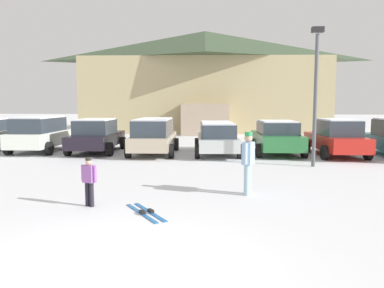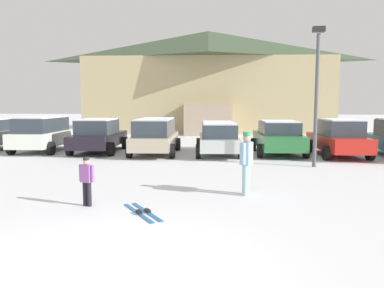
{
  "view_description": "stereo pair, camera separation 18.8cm",
  "coord_description": "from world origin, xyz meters",
  "px_view_note": "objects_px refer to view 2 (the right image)",
  "views": [
    {
      "loc": [
        1.51,
        -5.0,
        2.4
      ],
      "look_at": [
        0.54,
        8.01,
        0.99
      ],
      "focal_mm": 35.0,
      "sensor_mm": 36.0,
      "label": 1
    },
    {
      "loc": [
        1.69,
        -4.99,
        2.4
      ],
      "look_at": [
        0.54,
        8.01,
        0.99
      ],
      "focal_mm": 35.0,
      "sensor_mm": 36.0,
      "label": 2
    }
  ],
  "objects_px": {
    "parked_black_sedan": "(99,135)",
    "parked_beige_suv": "(155,135)",
    "ski_lodge": "(208,81)",
    "lamp_post": "(317,89)",
    "pair_of_skis": "(143,212)",
    "skier_child_in_purple_jacket": "(87,178)",
    "parked_red_sedan": "(338,138)",
    "parked_silver_wagon": "(218,137)",
    "parked_green_coupe": "(278,137)",
    "skier_adult_in_blue_parka": "(246,160)",
    "parked_white_suv": "(42,133)"
  },
  "relations": [
    {
      "from": "parked_black_sedan",
      "to": "parked_beige_suv",
      "type": "distance_m",
      "value": 2.97
    },
    {
      "from": "ski_lodge",
      "to": "lamp_post",
      "type": "bearing_deg",
      "value": -75.29
    },
    {
      "from": "ski_lodge",
      "to": "pair_of_skis",
      "type": "height_order",
      "value": "ski_lodge"
    },
    {
      "from": "pair_of_skis",
      "to": "skier_child_in_purple_jacket",
      "type": "bearing_deg",
      "value": 162.43
    },
    {
      "from": "parked_red_sedan",
      "to": "pair_of_skis",
      "type": "xyz_separation_m",
      "value": [
        -6.95,
        -9.62,
        -0.83
      ]
    },
    {
      "from": "parked_silver_wagon",
      "to": "parked_beige_suv",
      "type": "bearing_deg",
      "value": -177.37
    },
    {
      "from": "parked_green_coupe",
      "to": "lamp_post",
      "type": "xyz_separation_m",
      "value": [
        0.89,
        -3.49,
        2.14
      ]
    },
    {
      "from": "skier_child_in_purple_jacket",
      "to": "skier_adult_in_blue_parka",
      "type": "bearing_deg",
      "value": 20.63
    },
    {
      "from": "ski_lodge",
      "to": "skier_child_in_purple_jacket",
      "type": "xyz_separation_m",
      "value": [
        -1.68,
        -24.94,
        -3.74
      ]
    },
    {
      "from": "parked_green_coupe",
      "to": "skier_adult_in_blue_parka",
      "type": "distance_m",
      "value": 8.41
    },
    {
      "from": "ski_lodge",
      "to": "lamp_post",
      "type": "height_order",
      "value": "ski_lodge"
    },
    {
      "from": "lamp_post",
      "to": "parked_green_coupe",
      "type": "bearing_deg",
      "value": 104.31
    },
    {
      "from": "parked_white_suv",
      "to": "parked_silver_wagon",
      "type": "bearing_deg",
      "value": -1.55
    },
    {
      "from": "parked_black_sedan",
      "to": "parked_beige_suv",
      "type": "bearing_deg",
      "value": -8.46
    },
    {
      "from": "parked_black_sedan",
      "to": "lamp_post",
      "type": "relative_size",
      "value": 0.87
    },
    {
      "from": "parked_white_suv",
      "to": "parked_black_sedan",
      "type": "bearing_deg",
      "value": 1.2
    },
    {
      "from": "ski_lodge",
      "to": "parked_red_sedan",
      "type": "height_order",
      "value": "ski_lodge"
    },
    {
      "from": "skier_adult_in_blue_parka",
      "to": "parked_silver_wagon",
      "type": "bearing_deg",
      "value": 96.41
    },
    {
      "from": "parked_white_suv",
      "to": "skier_adult_in_blue_parka",
      "type": "xyz_separation_m",
      "value": [
        9.7,
        -8.16,
        0.0
      ]
    },
    {
      "from": "pair_of_skis",
      "to": "skier_adult_in_blue_parka",
      "type": "bearing_deg",
      "value": 38.44
    },
    {
      "from": "skier_adult_in_blue_parka",
      "to": "parked_green_coupe",
      "type": "bearing_deg",
      "value": 76.61
    },
    {
      "from": "parked_green_coupe",
      "to": "pair_of_skis",
      "type": "relative_size",
      "value": 2.92
    },
    {
      "from": "parked_black_sedan",
      "to": "skier_adult_in_blue_parka",
      "type": "relative_size",
      "value": 2.72
    },
    {
      "from": "parked_beige_suv",
      "to": "skier_child_in_purple_jacket",
      "type": "xyz_separation_m",
      "value": [
        0.11,
        -9.21,
        -0.26
      ]
    },
    {
      "from": "skier_child_in_purple_jacket",
      "to": "skier_adult_in_blue_parka",
      "type": "height_order",
      "value": "skier_adult_in_blue_parka"
    },
    {
      "from": "parked_black_sedan",
      "to": "parked_red_sedan",
      "type": "xyz_separation_m",
      "value": [
        11.42,
        -0.48,
        0.02
      ]
    },
    {
      "from": "parked_silver_wagon",
      "to": "parked_green_coupe",
      "type": "distance_m",
      "value": 2.85
    },
    {
      "from": "parked_green_coupe",
      "to": "skier_adult_in_blue_parka",
      "type": "bearing_deg",
      "value": -103.39
    },
    {
      "from": "ski_lodge",
      "to": "parked_green_coupe",
      "type": "bearing_deg",
      "value": -75.2
    },
    {
      "from": "lamp_post",
      "to": "pair_of_skis",
      "type": "bearing_deg",
      "value": -128.38
    },
    {
      "from": "parked_black_sedan",
      "to": "parked_red_sedan",
      "type": "bearing_deg",
      "value": -2.4
    },
    {
      "from": "ski_lodge",
      "to": "parked_red_sedan",
      "type": "bearing_deg",
      "value": -67.0
    },
    {
      "from": "parked_white_suv",
      "to": "skier_adult_in_blue_parka",
      "type": "relative_size",
      "value": 2.45
    },
    {
      "from": "ski_lodge",
      "to": "parked_green_coupe",
      "type": "relative_size",
      "value": 4.8
    },
    {
      "from": "parked_beige_suv",
      "to": "skier_child_in_purple_jacket",
      "type": "bearing_deg",
      "value": -89.34
    },
    {
      "from": "parked_white_suv",
      "to": "lamp_post",
      "type": "xyz_separation_m",
      "value": [
        12.54,
        -3.47,
        2.02
      ]
    },
    {
      "from": "ski_lodge",
      "to": "parked_white_suv",
      "type": "xyz_separation_m",
      "value": [
        -7.6,
        -15.35,
        -3.46
      ]
    },
    {
      "from": "skier_child_in_purple_jacket",
      "to": "parked_black_sedan",
      "type": "bearing_deg",
      "value": 107.51
    },
    {
      "from": "parked_white_suv",
      "to": "parked_red_sedan",
      "type": "distance_m",
      "value": 14.3
    },
    {
      "from": "skier_adult_in_blue_parka",
      "to": "parked_white_suv",
      "type": "bearing_deg",
      "value": 139.92
    },
    {
      "from": "parked_white_suv",
      "to": "pair_of_skis",
      "type": "relative_size",
      "value": 2.72
    },
    {
      "from": "parked_white_suv",
      "to": "lamp_post",
      "type": "height_order",
      "value": "lamp_post"
    },
    {
      "from": "parked_black_sedan",
      "to": "skier_child_in_purple_jacket",
      "type": "bearing_deg",
      "value": -72.49
    },
    {
      "from": "ski_lodge",
      "to": "pair_of_skis",
      "type": "distance_m",
      "value": 25.77
    },
    {
      "from": "ski_lodge",
      "to": "skier_child_in_purple_jacket",
      "type": "distance_m",
      "value": 25.27
    },
    {
      "from": "parked_silver_wagon",
      "to": "skier_adult_in_blue_parka",
      "type": "bearing_deg",
      "value": -83.59
    },
    {
      "from": "parked_red_sedan",
      "to": "lamp_post",
      "type": "xyz_separation_m",
      "value": [
        -1.75,
        -3.05,
        2.1
      ]
    },
    {
      "from": "parked_beige_suv",
      "to": "parked_red_sedan",
      "type": "distance_m",
      "value": 8.48
    },
    {
      "from": "parked_white_suv",
      "to": "skier_child_in_purple_jacket",
      "type": "xyz_separation_m",
      "value": [
        5.91,
        -9.59,
        -0.28
      ]
    },
    {
      "from": "parked_green_coupe",
      "to": "pair_of_skis",
      "type": "height_order",
      "value": "parked_green_coupe"
    }
  ]
}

